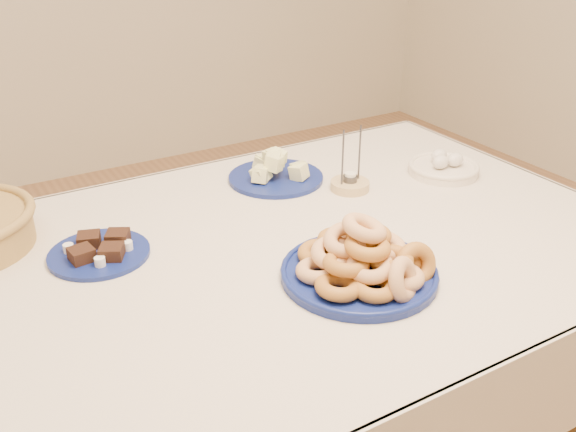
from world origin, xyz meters
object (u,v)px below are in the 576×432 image
(melon_plate, at_px, (275,172))
(egg_bowl, at_px, (444,167))
(dining_table, at_px, (277,286))
(donut_platter, at_px, (363,262))
(candle_holder, at_px, (350,184))
(brownie_plate, at_px, (99,251))

(melon_plate, bearing_deg, egg_bowl, -25.31)
(dining_table, relative_size, donut_platter, 4.04)
(candle_holder, distance_m, egg_bowl, 0.30)
(melon_plate, bearing_deg, dining_table, -119.24)
(egg_bowl, bearing_deg, dining_table, -168.58)
(donut_platter, xyz_separation_m, melon_plate, (0.10, 0.54, -0.01))
(egg_bowl, bearing_deg, donut_platter, -148.14)
(donut_platter, height_order, brownie_plate, donut_platter)
(dining_table, distance_m, brownie_plate, 0.41)
(donut_platter, relative_size, melon_plate, 1.55)
(donut_platter, bearing_deg, candle_holder, 57.57)
(melon_plate, bearing_deg, donut_platter, -100.48)
(donut_platter, xyz_separation_m, brownie_plate, (-0.44, 0.37, -0.03))
(donut_platter, bearing_deg, brownie_plate, 140.03)
(dining_table, height_order, brownie_plate, brownie_plate)
(candle_holder, bearing_deg, dining_table, -152.12)
(melon_plate, relative_size, candle_holder, 1.54)
(melon_plate, relative_size, brownie_plate, 1.02)
(donut_platter, xyz_separation_m, candle_holder, (0.24, 0.38, -0.02))
(dining_table, distance_m, candle_holder, 0.39)
(melon_plate, height_order, egg_bowl, melon_plate)
(melon_plate, height_order, brownie_plate, melon_plate)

